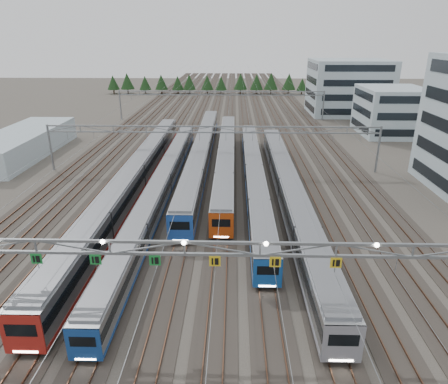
{
  "coord_description": "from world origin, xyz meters",
  "views": [
    {
      "loc": [
        3.59,
        -25.91,
        22.03
      ],
      "look_at": [
        2.4,
        21.09,
        3.5
      ],
      "focal_mm": 32.0,
      "sensor_mm": 36.0,
      "label": 1
    }
  ],
  "objects_px": {
    "train_b": "(162,184)",
    "depot_bldg_north": "(349,87)",
    "train_a": "(135,176)",
    "gantry_far": "(221,97)",
    "train_f": "(289,190)",
    "train_c": "(202,151)",
    "gantry_mid": "(213,135)",
    "train_e": "(254,174)",
    "gantry_near": "(184,252)",
    "depot_bldg_mid": "(391,111)",
    "train_d": "(226,156)",
    "west_shed": "(22,144)"
  },
  "relations": [
    {
      "from": "train_b",
      "to": "gantry_near",
      "type": "xyz_separation_m",
      "value": [
        6.7,
        -28.33,
        5.19
      ]
    },
    {
      "from": "train_a",
      "to": "gantry_near",
      "type": "bearing_deg",
      "value": -69.77
    },
    {
      "from": "train_a",
      "to": "train_f",
      "type": "height_order",
      "value": "train_a"
    },
    {
      "from": "train_e",
      "to": "gantry_near",
      "type": "relative_size",
      "value": 0.99
    },
    {
      "from": "train_b",
      "to": "train_e",
      "type": "bearing_deg",
      "value": 18.3
    },
    {
      "from": "train_c",
      "to": "west_shed",
      "type": "height_order",
      "value": "west_shed"
    },
    {
      "from": "train_f",
      "to": "train_d",
      "type": "bearing_deg",
      "value": 119.0
    },
    {
      "from": "train_b",
      "to": "train_d",
      "type": "bearing_deg",
      "value": 56.74
    },
    {
      "from": "gantry_near",
      "to": "gantry_mid",
      "type": "xyz_separation_m",
      "value": [
        0.05,
        40.12,
        -0.7
      ]
    },
    {
      "from": "train_b",
      "to": "depot_bldg_mid",
      "type": "height_order",
      "value": "depot_bldg_mid"
    },
    {
      "from": "train_b",
      "to": "train_e",
      "type": "relative_size",
      "value": 1.17
    },
    {
      "from": "train_a",
      "to": "train_c",
      "type": "distance_m",
      "value": 16.98
    },
    {
      "from": "gantry_far",
      "to": "depot_bldg_north",
      "type": "xyz_separation_m",
      "value": [
        37.16,
        10.3,
        1.36
      ]
    },
    {
      "from": "train_e",
      "to": "depot_bldg_north",
      "type": "height_order",
      "value": "depot_bldg_north"
    },
    {
      "from": "train_e",
      "to": "train_f",
      "type": "distance_m",
      "value": 8.3
    },
    {
      "from": "depot_bldg_north",
      "to": "train_c",
      "type": "bearing_deg",
      "value": -127.9
    },
    {
      "from": "train_a",
      "to": "train_e",
      "type": "distance_m",
      "value": 18.16
    },
    {
      "from": "train_b",
      "to": "train_c",
      "type": "height_order",
      "value": "train_c"
    },
    {
      "from": "train_d",
      "to": "train_e",
      "type": "distance_m",
      "value": 10.29
    },
    {
      "from": "train_b",
      "to": "depot_bldg_north",
      "type": "height_order",
      "value": "depot_bldg_north"
    },
    {
      "from": "depot_bldg_north",
      "to": "west_shed",
      "type": "distance_m",
      "value": 88.38
    },
    {
      "from": "train_b",
      "to": "train_c",
      "type": "relative_size",
      "value": 1.03
    },
    {
      "from": "west_shed",
      "to": "train_c",
      "type": "bearing_deg",
      "value": -6.54
    },
    {
      "from": "train_f",
      "to": "gantry_far",
      "type": "bearing_deg",
      "value": 100.74
    },
    {
      "from": "train_d",
      "to": "gantry_far",
      "type": "height_order",
      "value": "gantry_far"
    },
    {
      "from": "train_e",
      "to": "west_shed",
      "type": "xyz_separation_m",
      "value": [
        -44.52,
        16.07,
        0.33
      ]
    },
    {
      "from": "gantry_far",
      "to": "depot_bldg_north",
      "type": "height_order",
      "value": "depot_bldg_north"
    },
    {
      "from": "train_b",
      "to": "train_f",
      "type": "height_order",
      "value": "train_f"
    },
    {
      "from": "train_b",
      "to": "west_shed",
      "type": "bearing_deg",
      "value": 146.5
    },
    {
      "from": "train_c",
      "to": "depot_bldg_mid",
      "type": "height_order",
      "value": "depot_bldg_mid"
    },
    {
      "from": "train_b",
      "to": "gantry_near",
      "type": "bearing_deg",
      "value": -76.69
    },
    {
      "from": "gantry_near",
      "to": "train_a",
      "type": "bearing_deg",
      "value": 110.23
    },
    {
      "from": "gantry_near",
      "to": "depot_bldg_north",
      "type": "xyz_separation_m",
      "value": [
        37.2,
        95.42,
        0.66
      ]
    },
    {
      "from": "train_a",
      "to": "train_d",
      "type": "distance_m",
      "value": 17.84
    },
    {
      "from": "train_f",
      "to": "train_a",
      "type": "bearing_deg",
      "value": 168.5
    },
    {
      "from": "train_b",
      "to": "gantry_mid",
      "type": "bearing_deg",
      "value": 60.2
    },
    {
      "from": "train_c",
      "to": "gantry_near",
      "type": "xyz_separation_m",
      "value": [
        2.2,
        -44.79,
        4.91
      ]
    },
    {
      "from": "gantry_near",
      "to": "gantry_far",
      "type": "xyz_separation_m",
      "value": [
        0.05,
        85.12,
        -0.7
      ]
    },
    {
      "from": "train_f",
      "to": "depot_bldg_north",
      "type": "bearing_deg",
      "value": 69.58
    },
    {
      "from": "gantry_near",
      "to": "train_e",
      "type": "bearing_deg",
      "value": 78.29
    },
    {
      "from": "train_e",
      "to": "depot_bldg_north",
      "type": "relative_size",
      "value": 2.54
    },
    {
      "from": "train_a",
      "to": "depot_bldg_north",
      "type": "height_order",
      "value": "depot_bldg_north"
    },
    {
      "from": "train_a",
      "to": "gantry_mid",
      "type": "relative_size",
      "value": 1.21
    },
    {
      "from": "train_b",
      "to": "depot_bldg_north",
      "type": "xyz_separation_m",
      "value": [
        43.91,
        67.09,
        5.86
      ]
    },
    {
      "from": "train_a",
      "to": "gantry_far",
      "type": "height_order",
      "value": "gantry_far"
    },
    {
      "from": "gantry_near",
      "to": "gantry_mid",
      "type": "height_order",
      "value": "gantry_near"
    },
    {
      "from": "train_b",
      "to": "gantry_near",
      "type": "relative_size",
      "value": 1.16
    },
    {
      "from": "depot_bldg_mid",
      "to": "train_f",
      "type": "bearing_deg",
      "value": -123.93
    },
    {
      "from": "train_d",
      "to": "train_e",
      "type": "relative_size",
      "value": 1.0
    },
    {
      "from": "train_d",
      "to": "depot_bldg_north",
      "type": "relative_size",
      "value": 2.53
    }
  ]
}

